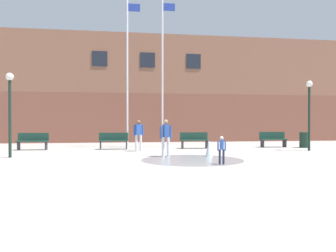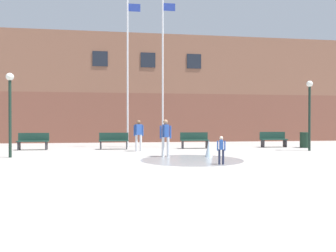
{
  "view_description": "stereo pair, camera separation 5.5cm",
  "coord_description": "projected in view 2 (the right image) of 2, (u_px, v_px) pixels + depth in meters",
  "views": [
    {
      "loc": [
        -2.01,
        -8.75,
        1.45
      ],
      "look_at": [
        0.23,
        6.59,
        1.3
      ],
      "focal_mm": 35.0,
      "sensor_mm": 36.0,
      "label": 1
    },
    {
      "loc": [
        -1.96,
        -8.76,
        1.45
      ],
      "look_at": [
        0.23,
        6.59,
        1.3
      ],
      "focal_mm": 35.0,
      "sensor_mm": 36.0,
      "label": 2
    }
  ],
  "objects": [
    {
      "name": "lamp_post_right_lane",
      "position": [
        310.0,
        105.0,
        16.95
      ],
      "size": [
        0.32,
        0.32,
        3.63
      ],
      "color": "#192D23",
      "rests_on": "ground"
    },
    {
      "name": "park_bench_left_of_flagpoles",
      "position": [
        114.0,
        140.0,
        17.98
      ],
      "size": [
        1.6,
        0.44,
        0.91
      ],
      "color": "#28282D",
      "rests_on": "ground"
    },
    {
      "name": "flagpole_left",
      "position": [
        128.0,
        68.0,
        19.14
      ],
      "size": [
        0.8,
        0.1,
        8.83
      ],
      "color": "silver",
      "rests_on": "ground"
    },
    {
      "name": "library_building",
      "position": [
        145.0,
        92.0,
        27.35
      ],
      "size": [
        36.0,
        6.05,
        8.15
      ],
      "color": "brown",
      "rests_on": "ground"
    },
    {
      "name": "flagpole_right",
      "position": [
        163.0,
        68.0,
        19.43
      ],
      "size": [
        0.8,
        0.1,
        8.97
      ],
      "color": "silver",
      "rests_on": "ground"
    },
    {
      "name": "child_in_fountain",
      "position": [
        221.0,
        148.0,
        11.36
      ],
      "size": [
        0.31,
        0.23,
        0.99
      ],
      "rotation": [
        0.0,
        0.0,
        1.34
      ],
      "color": "#1E233D",
      "rests_on": "ground"
    },
    {
      "name": "ground_plane",
      "position": [
        194.0,
        176.0,
        8.96
      ],
      "size": [
        100.0,
        100.0,
        0.0
      ],
      "primitive_type": "plane",
      "color": "gray"
    },
    {
      "name": "trash_can",
      "position": [
        305.0,
        140.0,
        19.1
      ],
      "size": [
        0.56,
        0.56,
        0.9
      ],
      "primitive_type": "cylinder",
      "color": "#193323",
      "rests_on": "ground"
    },
    {
      "name": "park_bench_far_left",
      "position": [
        33.0,
        141.0,
        17.52
      ],
      "size": [
        1.6,
        0.44,
        0.91
      ],
      "color": "#28282D",
      "rests_on": "ground"
    },
    {
      "name": "adult_watching",
      "position": [
        139.0,
        133.0,
        16.68
      ],
      "size": [
        0.5,
        0.33,
        1.59
      ],
      "rotation": [
        0.0,
        0.0,
        -2.67
      ],
      "color": "silver",
      "rests_on": "ground"
    },
    {
      "name": "lamp_post_left_lane",
      "position": [
        10.0,
        102.0,
        13.67
      ],
      "size": [
        0.32,
        0.32,
        3.54
      ],
      "color": "#192D23",
      "rests_on": "ground"
    },
    {
      "name": "splash_fountain",
      "position": [
        198.0,
        156.0,
        13.16
      ],
      "size": [
        4.0,
        4.0,
        0.72
      ],
      "color": "gray",
      "rests_on": "ground"
    },
    {
      "name": "park_bench_far_right",
      "position": [
        273.0,
        139.0,
        19.49
      ],
      "size": [
        1.6,
        0.44,
        0.91
      ],
      "color": "#28282D",
      "rests_on": "ground"
    },
    {
      "name": "park_bench_near_trashcan",
      "position": [
        194.0,
        140.0,
        18.54
      ],
      "size": [
        1.6,
        0.44,
        0.91
      ],
      "color": "#28282D",
      "rests_on": "ground"
    },
    {
      "name": "adult_near_bench",
      "position": [
        166.0,
        135.0,
        14.03
      ],
      "size": [
        0.5,
        0.37,
        1.59
      ],
      "rotation": [
        0.0,
        0.0,
        1.77
      ],
      "color": "silver",
      "rests_on": "ground"
    }
  ]
}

